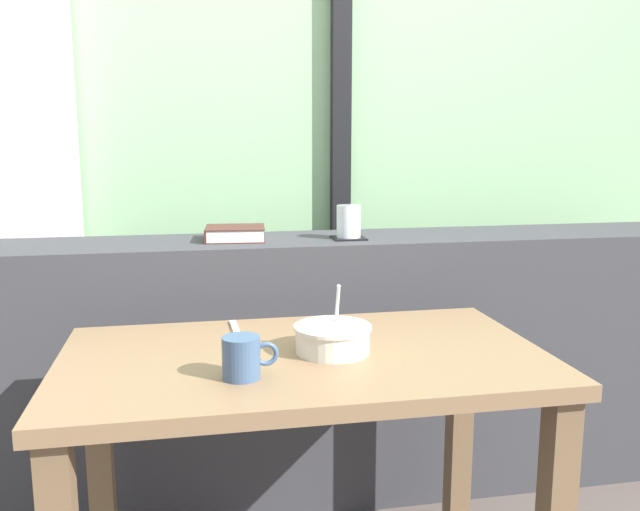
# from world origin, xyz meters

# --- Properties ---
(outdoor_backdrop) EXTENTS (4.80, 0.08, 2.80)m
(outdoor_backdrop) POSITION_xyz_m (0.00, 1.07, 1.40)
(outdoor_backdrop) COLOR #8EBC89
(outdoor_backdrop) RESTS_ON ground
(window_divider_post) EXTENTS (0.07, 0.05, 2.60)m
(window_divider_post) POSITION_xyz_m (0.23, 1.00, 1.30)
(window_divider_post) COLOR black
(window_divider_post) RESTS_ON ground
(dark_console_ledge) EXTENTS (2.80, 0.34, 0.85)m
(dark_console_ledge) POSITION_xyz_m (0.00, 0.55, 0.42)
(dark_console_ledge) COLOR #38383D
(dark_console_ledge) RESTS_ON ground
(breakfast_table) EXTENTS (1.07, 0.60, 0.68)m
(breakfast_table) POSITION_xyz_m (-0.10, -0.07, 0.57)
(breakfast_table) COLOR brown
(breakfast_table) RESTS_ON ground
(coaster_square) EXTENTS (0.10, 0.10, 0.00)m
(coaster_square) POSITION_xyz_m (0.14, 0.51, 0.85)
(coaster_square) COLOR black
(coaster_square) RESTS_ON dark_console_ledge
(juice_glass) EXTENTS (0.07, 0.07, 0.10)m
(juice_glass) POSITION_xyz_m (0.14, 0.51, 0.90)
(juice_glass) COLOR white
(juice_glass) RESTS_ON coaster_square
(closed_book) EXTENTS (0.19, 0.17, 0.04)m
(closed_book) POSITION_xyz_m (-0.21, 0.56, 0.87)
(closed_book) COLOR #47231E
(closed_book) RESTS_ON dark_console_ledge
(soup_bowl) EXTENTS (0.17, 0.17, 0.16)m
(soup_bowl) POSITION_xyz_m (-0.03, -0.08, 0.72)
(soup_bowl) COLOR silver
(soup_bowl) RESTS_ON breakfast_table
(fork_utensil) EXTENTS (0.02, 0.17, 0.01)m
(fork_utensil) POSITION_xyz_m (-0.23, 0.13, 0.69)
(fork_utensil) COLOR silver
(fork_utensil) RESTS_ON breakfast_table
(ceramic_mug) EXTENTS (0.11, 0.08, 0.08)m
(ceramic_mug) POSITION_xyz_m (-0.24, -0.20, 0.73)
(ceramic_mug) COLOR #3D567A
(ceramic_mug) RESTS_ON breakfast_table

